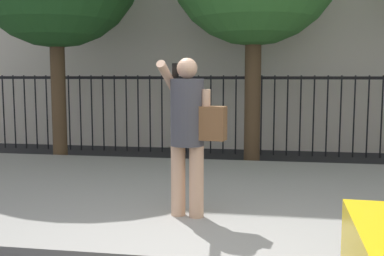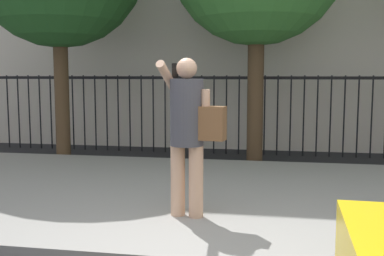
# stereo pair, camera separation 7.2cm
# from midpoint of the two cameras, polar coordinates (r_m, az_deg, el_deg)

# --- Properties ---
(sidewalk) EXTENTS (28.00, 4.40, 0.15)m
(sidewalk) POSITION_cam_midpoint_polar(r_m,az_deg,el_deg) (5.96, 4.44, -8.44)
(sidewalk) COLOR gray
(sidewalk) RESTS_ON ground
(iron_fence) EXTENTS (12.03, 0.04, 1.60)m
(iron_fence) POSITION_cam_midpoint_polar(r_m,az_deg,el_deg) (9.46, 6.75, 2.90)
(iron_fence) COLOR black
(iron_fence) RESTS_ON ground
(pedestrian_on_phone) EXTENTS (0.69, 0.48, 1.63)m
(pedestrian_on_phone) POSITION_cam_midpoint_polar(r_m,az_deg,el_deg) (4.74, 0.10, 0.26)
(pedestrian_on_phone) COLOR tan
(pedestrian_on_phone) RESTS_ON sidewalk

